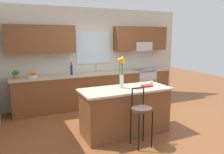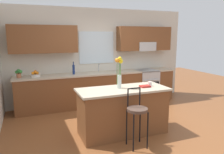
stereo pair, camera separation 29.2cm
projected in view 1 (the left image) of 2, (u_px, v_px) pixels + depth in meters
name	position (u px, v px, depth m)	size (l,w,h in m)	color
ground_plane	(127.00, 126.00, 4.79)	(14.00, 14.00, 0.00)	brown
back_wall_assembly	(95.00, 51.00, 6.29)	(5.60, 0.50, 2.70)	beige
counter_run	(98.00, 89.00, 6.22)	(4.56, 0.64, 0.92)	brown
sink_faucet	(96.00, 67.00, 6.24)	(0.02, 0.13, 0.23)	#B7BABC
oven_range	(143.00, 84.00, 6.81)	(0.60, 0.64, 0.92)	#B7BABC
kitchen_island	(125.00, 111.00, 4.38)	(1.78, 0.76, 0.92)	brown
bar_stool_near	(141.00, 112.00, 3.82)	(0.36, 0.36, 1.04)	black
flower_vase	(121.00, 71.00, 4.27)	(0.16, 0.12, 0.62)	silver
mug_ceramic	(151.00, 83.00, 4.55)	(0.08, 0.08, 0.09)	silver
cookbook	(147.00, 86.00, 4.45)	(0.20, 0.15, 0.03)	maroon
fruit_bowl_oranges	(33.00, 75.00, 5.42)	(0.24, 0.24, 0.16)	silver
bottle_olive_oil	(71.00, 70.00, 5.80)	(0.06, 0.06, 0.34)	navy
potted_plant_small	(16.00, 74.00, 5.25)	(0.17, 0.11, 0.21)	#9E5B3D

